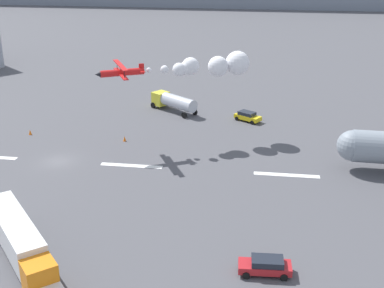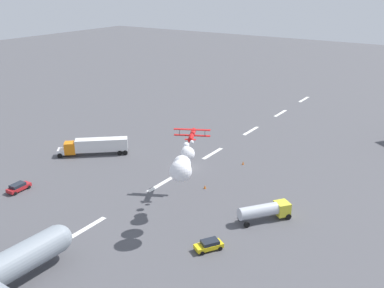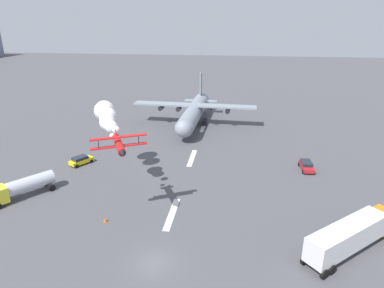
% 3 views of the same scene
% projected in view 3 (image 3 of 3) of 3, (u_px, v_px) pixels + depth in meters
% --- Properties ---
extents(ground_plane, '(440.00, 440.00, 0.00)m').
position_uv_depth(ground_plane, '(154.00, 263.00, 36.00)').
color(ground_plane, '#4C4C51').
rests_on(ground_plane, ground).
extents(runway_stripe_4, '(8.00, 0.90, 0.01)m').
position_uv_depth(runway_stripe_4, '(172.00, 214.00, 45.05)').
color(runway_stripe_4, white).
rests_on(runway_stripe_4, ground).
extents(runway_stripe_5, '(8.00, 0.90, 0.01)m').
position_uv_depth(runway_stripe_5, '(192.00, 158.00, 63.15)').
color(runway_stripe_5, white).
rests_on(runway_stripe_5, ground).
extents(runway_stripe_6, '(8.00, 0.90, 0.01)m').
position_uv_depth(runway_stripe_6, '(203.00, 127.00, 81.26)').
color(runway_stripe_6, white).
rests_on(runway_stripe_6, ground).
extents(cargo_transport_plane, '(28.60, 30.22, 11.21)m').
position_uv_depth(cargo_transport_plane, '(193.00, 113.00, 80.86)').
color(cargo_transport_plane, gray).
rests_on(cargo_transport_plane, ground).
extents(stunt_biplane_red, '(19.65, 12.62, 3.38)m').
position_uv_depth(stunt_biplane_red, '(107.00, 118.00, 50.90)').
color(stunt_biplane_red, red).
extents(semi_truck_orange, '(12.33, 13.64, 3.70)m').
position_uv_depth(semi_truck_orange, '(355.00, 233.00, 37.43)').
color(semi_truck_orange, silver).
rests_on(semi_truck_orange, ground).
extents(fuel_tanker_truck, '(8.59, 7.38, 2.90)m').
position_uv_depth(fuel_tanker_truck, '(22.00, 187.00, 48.71)').
color(fuel_tanker_truck, yellow).
rests_on(fuel_tanker_truck, ground).
extents(followme_car_yellow, '(4.64, 2.23, 1.52)m').
position_uv_depth(followme_car_yellow, '(306.00, 165.00, 58.00)').
color(followme_car_yellow, '#B21E23').
rests_on(followme_car_yellow, ground).
extents(airport_staff_sedan, '(4.52, 3.78, 1.52)m').
position_uv_depth(airport_staff_sedan, '(81.00, 160.00, 60.18)').
color(airport_staff_sedan, yellow).
rests_on(airport_staff_sedan, ground).
extents(traffic_cone_far, '(0.44, 0.44, 0.75)m').
position_uv_depth(traffic_cone_far, '(105.00, 219.00, 43.11)').
color(traffic_cone_far, orange).
rests_on(traffic_cone_far, ground).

